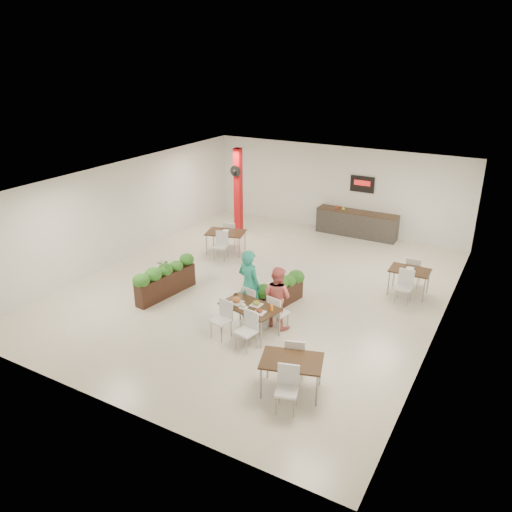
# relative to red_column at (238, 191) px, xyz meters

# --- Properties ---
(ground) EXTENTS (12.00, 12.00, 0.00)m
(ground) POSITION_rel_red_column_xyz_m (3.00, -3.79, -1.64)
(ground) COLOR beige
(ground) RESTS_ON ground
(room_shell) EXTENTS (10.10, 12.10, 3.22)m
(room_shell) POSITION_rel_red_column_xyz_m (3.00, -3.79, 0.36)
(room_shell) COLOR white
(room_shell) RESTS_ON ground
(red_column) EXTENTS (0.40, 0.41, 3.20)m
(red_column) POSITION_rel_red_column_xyz_m (0.00, 0.00, 0.00)
(red_column) COLOR #AD0B10
(red_column) RESTS_ON ground
(service_counter) EXTENTS (3.00, 0.64, 2.20)m
(service_counter) POSITION_rel_red_column_xyz_m (4.00, 1.86, -1.15)
(service_counter) COLOR #2C2927
(service_counter) RESTS_ON ground
(main_table) EXTENTS (1.53, 1.83, 0.92)m
(main_table) POSITION_rel_red_column_xyz_m (4.03, -6.13, -1.01)
(main_table) COLOR black
(main_table) RESTS_ON ground
(diner_man) EXTENTS (0.76, 0.57, 1.87)m
(diner_man) POSITION_rel_red_column_xyz_m (3.64, -5.48, -0.71)
(diner_man) COLOR teal
(diner_man) RESTS_ON ground
(diner_woman) EXTENTS (0.88, 0.74, 1.59)m
(diner_woman) POSITION_rel_red_column_xyz_m (4.44, -5.48, -0.85)
(diner_woman) COLOR #DE6563
(diner_woman) RESTS_ON ground
(planter_left) EXTENTS (0.63, 2.10, 1.11)m
(planter_left) POSITION_rel_red_column_xyz_m (0.96, -5.51, -1.11)
(planter_left) COLOR black
(planter_left) RESTS_ON ground
(planter_right) EXTENTS (0.69, 1.74, 0.92)m
(planter_right) POSITION_rel_red_column_xyz_m (4.06, -4.54, -1.16)
(planter_right) COLOR black
(planter_right) RESTS_ON ground
(side_table_a) EXTENTS (1.45, 1.67, 0.92)m
(side_table_a) POSITION_rel_red_column_xyz_m (0.69, -1.96, -1.01)
(side_table_a) COLOR black
(side_table_a) RESTS_ON ground
(side_table_b) EXTENTS (1.10, 1.63, 0.92)m
(side_table_b) POSITION_rel_red_column_xyz_m (6.87, -2.09, -1.02)
(side_table_b) COLOR black
(side_table_b) RESTS_ON ground
(side_table_c) EXTENTS (1.40, 1.67, 0.92)m
(side_table_c) POSITION_rel_red_column_xyz_m (5.89, -7.69, -1.02)
(side_table_c) COLOR black
(side_table_c) RESTS_ON ground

